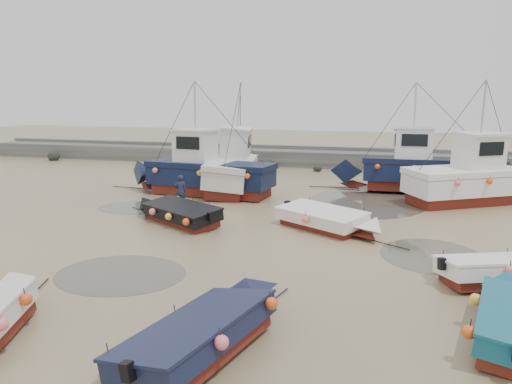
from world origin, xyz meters
TOP-DOWN VIEW (x-y plane):
  - ground at (0.00, 0.00)m, footprint 120.00×120.00m
  - seawall at (0.05, 21.99)m, footprint 60.00×4.92m
  - puddle_a at (-3.82, -3.03)m, footprint 4.16×4.16m
  - puddle_b at (5.74, 1.52)m, footprint 3.51×3.51m
  - puddle_c at (-7.96, 5.43)m, footprint 3.77×3.77m
  - puddle_d at (3.10, 9.96)m, footprint 6.13×6.13m
  - dinghy_1 at (0.57, -6.71)m, footprint 3.00×6.34m
  - dinghy_4 at (-4.72, 3.40)m, footprint 5.72×3.82m
  - dinghy_5 at (1.85, 3.81)m, footprint 5.58×3.97m
  - cabin_boat_0 at (-6.02, 9.48)m, footprint 10.21×3.47m
  - cabin_boat_1 at (-4.83, 11.39)m, footprint 3.55×9.84m
  - cabin_boat_2 at (5.79, 13.41)m, footprint 10.77×3.40m
  - cabin_boat_3 at (8.31, 10.99)m, footprint 8.24×5.76m
  - person at (-5.80, 6.18)m, footprint 0.71×0.62m

SIDE VIEW (x-z plane):
  - ground at x=0.00m, z-range 0.00..0.00m
  - person at x=-5.80m, z-range -0.81..0.81m
  - puddle_a at x=-3.82m, z-range 0.00..0.01m
  - puddle_b at x=5.74m, z-range 0.00..0.01m
  - puddle_c at x=-7.96m, z-range 0.00..0.01m
  - puddle_d at x=3.10m, z-range 0.00..0.01m
  - dinghy_1 at x=0.57m, z-range -0.17..1.25m
  - dinghy_4 at x=-4.72m, z-range -0.17..1.26m
  - dinghy_5 at x=1.85m, z-range -0.17..1.26m
  - seawall at x=0.05m, z-range -0.12..1.38m
  - cabin_boat_2 at x=5.79m, z-range -1.79..4.43m
  - cabin_boat_0 at x=-6.02m, z-range -1.77..4.45m
  - cabin_boat_1 at x=-4.83m, z-range -1.76..4.46m
  - cabin_boat_3 at x=8.31m, z-range -1.72..4.50m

